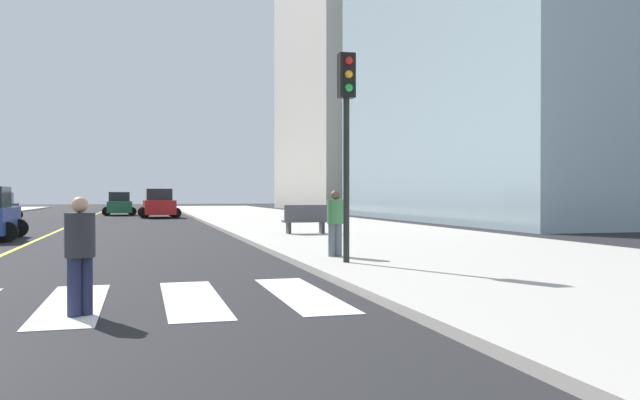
# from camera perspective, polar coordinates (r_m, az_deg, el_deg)

# --- Properties ---
(sidewalk_kerb_east) EXTENTS (10.00, 120.00, 0.15)m
(sidewalk_kerb_east) POSITION_cam_1_polar(r_m,az_deg,el_deg) (27.92, 2.31, -2.80)
(sidewalk_kerb_east) COLOR #B2ADA3
(sidewalk_kerb_east) RESTS_ON ground
(lane_divider_paint) EXTENTS (0.16, 80.00, 0.01)m
(lane_divider_paint) POSITION_cam_1_polar(r_m,az_deg,el_deg) (46.73, -19.97, -1.58)
(lane_divider_paint) COLOR yellow
(lane_divider_paint) RESTS_ON ground
(parking_garage_concrete) EXTENTS (18.00, 24.00, 31.91)m
(parking_garage_concrete) POSITION_cam_1_polar(r_m,az_deg,el_deg) (74.73, 4.75, 11.51)
(parking_garage_concrete) COLOR #B2ADA3
(parking_garage_concrete) RESTS_ON ground
(car_green_third) EXTENTS (2.73, 4.26, 1.87)m
(car_green_third) POSITION_cam_1_polar(r_m,az_deg,el_deg) (54.32, -17.26, -0.37)
(car_green_third) COLOR #236B42
(car_green_third) RESTS_ON ground
(car_red_fourth) EXTENTS (3.00, 4.72, 2.08)m
(car_red_fourth) POSITION_cam_1_polar(r_m,az_deg,el_deg) (48.05, -13.98, -0.36)
(car_red_fourth) COLOR red
(car_red_fourth) RESTS_ON ground
(traffic_light_near_corner) EXTENTS (0.36, 0.41, 4.70)m
(traffic_light_near_corner) POSITION_cam_1_polar(r_m,az_deg,el_deg) (14.69, 2.35, 7.45)
(traffic_light_near_corner) COLOR black
(traffic_light_near_corner) RESTS_ON sidewalk_kerb_east
(park_bench) EXTENTS (1.81, 0.59, 1.12)m
(park_bench) POSITION_cam_1_polar(r_m,az_deg,el_deg) (25.26, -1.25, -1.75)
(park_bench) COLOR #47474C
(park_bench) RESTS_ON sidewalk_kerb_east
(pedestrian_crossing) EXTENTS (0.41, 0.41, 1.65)m
(pedestrian_crossing) POSITION_cam_1_polar(r_m,az_deg,el_deg) (9.53, -20.36, -4.18)
(pedestrian_crossing) COLOR #232847
(pedestrian_crossing) RESTS_ON ground
(pedestrian_waiting_east) EXTENTS (0.40, 0.40, 1.63)m
(pedestrian_waiting_east) POSITION_cam_1_polar(r_m,az_deg,el_deg) (16.00, 1.34, -1.78)
(pedestrian_waiting_east) COLOR slate
(pedestrian_waiting_east) RESTS_ON sidewalk_kerb_east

